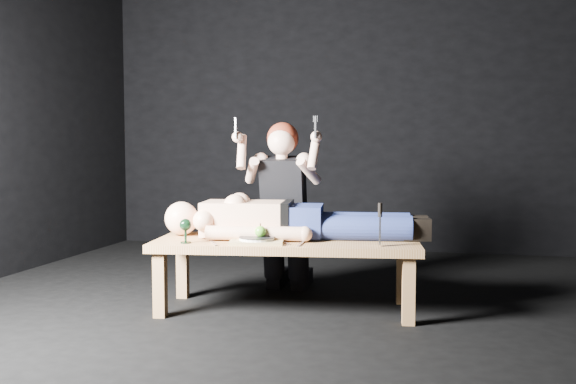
% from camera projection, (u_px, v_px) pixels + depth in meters
% --- Properties ---
extents(ground, '(5.00, 5.00, 0.00)m').
position_uv_depth(ground, '(295.00, 310.00, 3.92)').
color(ground, black).
rests_on(ground, ground).
extents(back_wall, '(5.00, 0.00, 5.00)m').
position_uv_depth(back_wall, '(349.00, 102.00, 6.24)').
color(back_wall, black).
rests_on(back_wall, ground).
extents(table, '(1.72, 0.82, 0.45)m').
position_uv_depth(table, '(286.00, 275.00, 3.91)').
color(table, '#AB814F').
rests_on(table, ground).
extents(lying_man, '(1.83, 0.76, 0.28)m').
position_uv_depth(lying_man, '(297.00, 216.00, 4.00)').
color(lying_man, '#E5B18E').
rests_on(lying_man, table).
extents(kneeling_woman, '(0.67, 0.75, 1.24)m').
position_uv_depth(kneeling_woman, '(286.00, 205.00, 4.42)').
color(kneeling_woman, black).
rests_on(kneeling_woman, ground).
extents(serving_tray, '(0.36, 0.29, 0.02)m').
position_uv_depth(serving_tray, '(257.00, 241.00, 3.76)').
color(serving_tray, tan).
rests_on(serving_tray, table).
extents(plate, '(0.25, 0.25, 0.02)m').
position_uv_depth(plate, '(257.00, 239.00, 3.76)').
color(plate, white).
rests_on(plate, serving_tray).
extents(apple, '(0.07, 0.07, 0.07)m').
position_uv_depth(apple, '(260.00, 231.00, 3.76)').
color(apple, '#55AF1F').
rests_on(apple, plate).
extents(goblet, '(0.08, 0.08, 0.15)m').
position_uv_depth(goblet, '(186.00, 231.00, 3.76)').
color(goblet, black).
rests_on(goblet, table).
extents(fork_flat, '(0.10, 0.16, 0.01)m').
position_uv_depth(fork_flat, '(214.00, 243.00, 3.73)').
color(fork_flat, '#B2B2B7').
rests_on(fork_flat, table).
extents(knife_flat, '(0.02, 0.18, 0.01)m').
position_uv_depth(knife_flat, '(301.00, 244.00, 3.71)').
color(knife_flat, '#B2B2B7').
rests_on(knife_flat, table).
extents(spoon_flat, '(0.11, 0.15, 0.01)m').
position_uv_depth(spoon_flat, '(284.00, 242.00, 3.77)').
color(spoon_flat, '#B2B2B7').
rests_on(spoon_flat, table).
extents(carving_knife, '(0.04, 0.04, 0.26)m').
position_uv_depth(carving_knife, '(380.00, 225.00, 3.63)').
color(carving_knife, '#B2B2B7').
rests_on(carving_knife, table).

